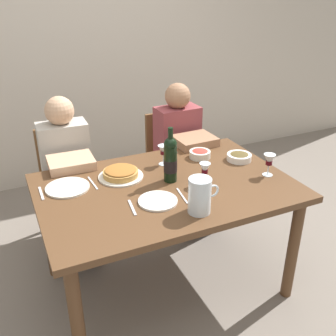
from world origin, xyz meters
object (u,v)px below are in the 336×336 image
at_px(dining_table, 166,198).
at_px(wine_glass_left_diner, 269,161).
at_px(wine_glass_centre, 205,169).
at_px(baked_tart, 121,173).
at_px(dinner_plate_left_setting, 158,201).
at_px(chair_left, 66,177).
at_px(diner_left, 70,176).
at_px(dinner_plate_right_setting, 68,188).
at_px(chair_right, 171,157).
at_px(olive_bowl, 239,157).
at_px(salad_bowl, 200,154).
at_px(wine_glass_right_diner, 163,151).
at_px(wine_bottle, 170,159).
at_px(water_pitcher, 200,197).
at_px(diner_right, 184,154).

relative_size(dining_table, wine_glass_left_diner, 10.63).
bearing_deg(wine_glass_left_diner, wine_glass_centre, 171.48).
height_order(baked_tart, dinner_plate_left_setting, baked_tart).
height_order(dining_table, chair_left, chair_left).
height_order(wine_glass_centre, diner_left, diner_left).
distance_m(dinner_plate_right_setting, chair_right, 1.24).
bearing_deg(olive_bowl, chair_right, 100.83).
distance_m(baked_tart, wine_glass_left_diner, 0.92).
bearing_deg(olive_bowl, dinner_plate_left_setting, -158.97).
xyz_separation_m(salad_bowl, dinner_plate_left_setting, (-0.50, -0.43, -0.02)).
distance_m(wine_glass_left_diner, chair_left, 1.54).
relative_size(olive_bowl, wine_glass_right_diner, 1.22).
bearing_deg(wine_glass_left_diner, dinner_plate_right_setting, 163.42).
height_order(wine_bottle, wine_glass_right_diner, wine_bottle).
bearing_deg(baked_tart, olive_bowl, -6.62).
relative_size(baked_tart, dinner_plate_left_setting, 1.27).
xyz_separation_m(water_pitcher, baked_tart, (-0.25, 0.55, -0.06)).
bearing_deg(water_pitcher, olive_bowl, 39.31).
distance_m(wine_bottle, diner_right, 0.79).
bearing_deg(diner_right, baked_tart, 32.00).
bearing_deg(dinner_plate_left_setting, wine_glass_left_diner, 1.00).
bearing_deg(salad_bowl, olive_bowl, -33.85).
xyz_separation_m(baked_tart, diner_left, (-0.24, 0.44, -0.17)).
bearing_deg(wine_glass_centre, chair_left, 124.08).
bearing_deg(water_pitcher, wine_glass_left_diner, 18.22).
bearing_deg(wine_glass_right_diner, wine_bottle, -103.93).
height_order(wine_glass_centre, chair_left, wine_glass_centre).
relative_size(water_pitcher, wine_glass_centre, 1.42).
relative_size(wine_glass_left_diner, dinner_plate_right_setting, 0.55).
xyz_separation_m(wine_bottle, wine_glass_right_diner, (0.06, 0.23, -0.04)).
relative_size(dinner_plate_right_setting, chair_left, 0.29).
height_order(water_pitcher, olive_bowl, water_pitcher).
bearing_deg(baked_tart, diner_left, 118.55).
bearing_deg(wine_bottle, chair_left, 120.21).
height_order(chair_left, diner_left, diner_left).
distance_m(dining_table, diner_right, 0.80).
relative_size(dining_table, chair_right, 1.72).
bearing_deg(chair_right, diner_left, 13.10).
relative_size(dining_table, diner_left, 1.29).
xyz_separation_m(salad_bowl, wine_glass_right_diner, (-0.27, 0.01, 0.07)).
relative_size(wine_bottle, dinner_plate_left_setting, 1.56).
bearing_deg(dinner_plate_left_setting, water_pitcher, -49.18).
bearing_deg(dining_table, diner_right, 55.31).
relative_size(wine_bottle, diner_right, 0.29).
bearing_deg(baked_tart, chair_right, 45.94).
relative_size(dining_table, olive_bowl, 9.07).
xyz_separation_m(water_pitcher, dinner_plate_left_setting, (-0.16, 0.18, -0.08)).
distance_m(dinner_plate_right_setting, chair_left, 0.74).
relative_size(dining_table, salad_bowl, 10.31).
xyz_separation_m(wine_glass_right_diner, diner_left, (-0.56, 0.38, -0.24)).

